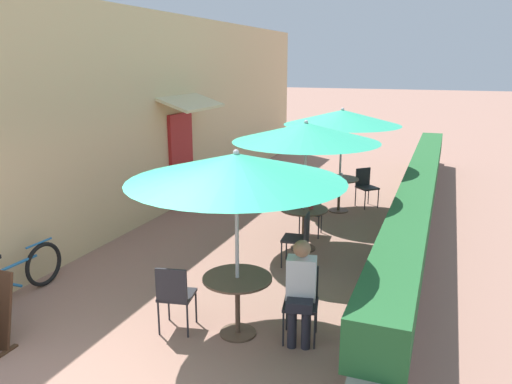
{
  "coord_description": "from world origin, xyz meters",
  "views": [
    {
      "loc": [
        3.17,
        -3.23,
        3.2
      ],
      "look_at": [
        0.15,
        4.63,
        1.0
      ],
      "focal_mm": 35.0,
      "sensor_mm": 36.0,
      "label": 1
    }
  ],
  "objects_px": {
    "patio_umbrella_mid": "(306,132)",
    "patio_table_far": "(339,187)",
    "cafe_chair_near_left": "(175,293)",
    "patio_umbrella_far": "(342,117)",
    "cafe_chair_mid_right": "(300,235)",
    "cafe_chair_far_left": "(311,193)",
    "coffee_cup_far": "(341,175)",
    "seated_patron_near_right": "(301,287)",
    "patio_table_mid": "(304,219)",
    "patio_table_near": "(237,292)",
    "cafe_chair_mid_left": "(307,209)",
    "patio_umbrella_near": "(236,168)",
    "cafe_chair_far_right": "(365,184)",
    "bicycle_leaning": "(13,277)",
    "coffee_cup_mid": "(311,206)",
    "cafe_chair_near_right": "(301,297)"
  },
  "relations": [
    {
      "from": "cafe_chair_near_right",
      "to": "patio_umbrella_mid",
      "type": "height_order",
      "value": "patio_umbrella_mid"
    },
    {
      "from": "patio_table_near",
      "to": "cafe_chair_mid_left",
      "type": "height_order",
      "value": "cafe_chair_mid_left"
    },
    {
      "from": "cafe_chair_near_left",
      "to": "cafe_chair_mid_left",
      "type": "relative_size",
      "value": 1.0
    },
    {
      "from": "cafe_chair_near_right",
      "to": "coffee_cup_mid",
      "type": "bearing_deg",
      "value": -88.7
    },
    {
      "from": "cafe_chair_mid_right",
      "to": "coffee_cup_far",
      "type": "height_order",
      "value": "cafe_chair_mid_right"
    },
    {
      "from": "coffee_cup_mid",
      "to": "coffee_cup_far",
      "type": "distance_m",
      "value": 2.6
    },
    {
      "from": "cafe_chair_far_right",
      "to": "seated_patron_near_right",
      "type": "bearing_deg",
      "value": 46.77
    },
    {
      "from": "cafe_chair_far_left",
      "to": "patio_umbrella_mid",
      "type": "bearing_deg",
      "value": -124.13
    },
    {
      "from": "patio_table_far",
      "to": "bicycle_leaning",
      "type": "height_order",
      "value": "bicycle_leaning"
    },
    {
      "from": "patio_table_near",
      "to": "patio_umbrella_near",
      "type": "bearing_deg",
      "value": 0.0
    },
    {
      "from": "patio_table_near",
      "to": "cafe_chair_mid_left",
      "type": "distance_m",
      "value": 3.79
    },
    {
      "from": "patio_table_far",
      "to": "cafe_chair_mid_left",
      "type": "bearing_deg",
      "value": -97.8
    },
    {
      "from": "cafe_chair_near_left",
      "to": "cafe_chair_far_left",
      "type": "height_order",
      "value": "same"
    },
    {
      "from": "cafe_chair_mid_left",
      "to": "patio_umbrella_far",
      "type": "bearing_deg",
      "value": 166.85
    },
    {
      "from": "cafe_chair_near_left",
      "to": "patio_umbrella_far",
      "type": "bearing_deg",
      "value": 70.89
    },
    {
      "from": "patio_umbrella_mid",
      "to": "patio_table_far",
      "type": "relative_size",
      "value": 3.0
    },
    {
      "from": "cafe_chair_near_left",
      "to": "patio_table_mid",
      "type": "height_order",
      "value": "cafe_chair_near_left"
    },
    {
      "from": "cafe_chair_mid_left",
      "to": "cafe_chair_far_right",
      "type": "relative_size",
      "value": 1.0
    },
    {
      "from": "seated_patron_near_right",
      "to": "patio_table_mid",
      "type": "xyz_separation_m",
      "value": [
        -0.79,
        2.92,
        -0.13
      ]
    },
    {
      "from": "patio_umbrella_mid",
      "to": "seated_patron_near_right",
      "type": "bearing_deg",
      "value": -74.96
    },
    {
      "from": "cafe_chair_near_left",
      "to": "bicycle_leaning",
      "type": "relative_size",
      "value": 0.51
    },
    {
      "from": "patio_table_mid",
      "to": "cafe_chair_mid_right",
      "type": "relative_size",
      "value": 0.95
    },
    {
      "from": "patio_umbrella_near",
      "to": "cafe_chair_far_right",
      "type": "distance_m",
      "value": 6.36
    },
    {
      "from": "cafe_chair_near_right",
      "to": "bicycle_leaning",
      "type": "height_order",
      "value": "cafe_chair_near_right"
    },
    {
      "from": "seated_patron_near_right",
      "to": "patio_umbrella_far",
      "type": "bearing_deg",
      "value": -94.21
    },
    {
      "from": "cafe_chair_far_left",
      "to": "coffee_cup_far",
      "type": "xyz_separation_m",
      "value": [
        0.48,
        0.72,
        0.27
      ]
    },
    {
      "from": "cafe_chair_near_right",
      "to": "seated_patron_near_right",
      "type": "xyz_separation_m",
      "value": [
        0.02,
        -0.11,
        0.17
      ]
    },
    {
      "from": "patio_table_near",
      "to": "coffee_cup_far",
      "type": "height_order",
      "value": "coffee_cup_far"
    },
    {
      "from": "cafe_chair_far_left",
      "to": "seated_patron_near_right",
      "type": "bearing_deg",
      "value": -121.76
    },
    {
      "from": "patio_umbrella_mid",
      "to": "bicycle_leaning",
      "type": "height_order",
      "value": "patio_umbrella_mid"
    },
    {
      "from": "cafe_chair_near_left",
      "to": "patio_table_far",
      "type": "bearing_deg",
      "value": 70.89
    },
    {
      "from": "patio_table_mid",
      "to": "coffee_cup_mid",
      "type": "height_order",
      "value": "coffee_cup_mid"
    },
    {
      "from": "cafe_chair_mid_left",
      "to": "bicycle_leaning",
      "type": "relative_size",
      "value": 0.51
    },
    {
      "from": "cafe_chair_far_right",
      "to": "bicycle_leaning",
      "type": "xyz_separation_m",
      "value": [
        -3.75,
        -6.44,
        -0.17
      ]
    },
    {
      "from": "patio_umbrella_near",
      "to": "cafe_chair_far_right",
      "type": "height_order",
      "value": "patio_umbrella_near"
    },
    {
      "from": "coffee_cup_mid",
      "to": "patio_table_far",
      "type": "relative_size",
      "value": 0.11
    },
    {
      "from": "patio_table_far",
      "to": "patio_umbrella_far",
      "type": "height_order",
      "value": "patio_umbrella_far"
    },
    {
      "from": "patio_umbrella_near",
      "to": "coffee_cup_far",
      "type": "height_order",
      "value": "patio_umbrella_near"
    },
    {
      "from": "patio_umbrella_mid",
      "to": "coffee_cup_far",
      "type": "bearing_deg",
      "value": 87.87
    },
    {
      "from": "patio_umbrella_mid",
      "to": "cafe_chair_near_left",
      "type": "bearing_deg",
      "value": -101.83
    },
    {
      "from": "seated_patron_near_right",
      "to": "bicycle_leaning",
      "type": "distance_m",
      "value": 4.0
    },
    {
      "from": "cafe_chair_mid_left",
      "to": "patio_table_mid",
      "type": "bearing_deg",
      "value": 5.8
    },
    {
      "from": "patio_umbrella_mid",
      "to": "cafe_chair_mid_right",
      "type": "height_order",
      "value": "patio_umbrella_mid"
    },
    {
      "from": "patio_umbrella_mid",
      "to": "cafe_chair_far_left",
      "type": "xyz_separation_m",
      "value": [
        -0.38,
        1.93,
        -1.55
      ]
    },
    {
      "from": "patio_umbrella_near",
      "to": "cafe_chair_near_left",
      "type": "xyz_separation_m",
      "value": [
        -0.72,
        -0.22,
        -1.55
      ]
    },
    {
      "from": "patio_umbrella_near",
      "to": "cafe_chair_far_left",
      "type": "xyz_separation_m",
      "value": [
        -0.42,
        4.97,
        -1.55
      ]
    },
    {
      "from": "cafe_chair_near_left",
      "to": "cafe_chair_mid_right",
      "type": "relative_size",
      "value": 1.0
    },
    {
      "from": "seated_patron_near_right",
      "to": "cafe_chair_mid_left",
      "type": "xyz_separation_m",
      "value": [
        -0.93,
        3.67,
        -0.17
      ]
    },
    {
      "from": "cafe_chair_mid_left",
      "to": "cafe_chair_far_right",
      "type": "xyz_separation_m",
      "value": [
        0.72,
        2.36,
        0.0
      ]
    },
    {
      "from": "cafe_chair_far_right",
      "to": "coffee_cup_mid",
      "type": "bearing_deg",
      "value": 36.3
    }
  ]
}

